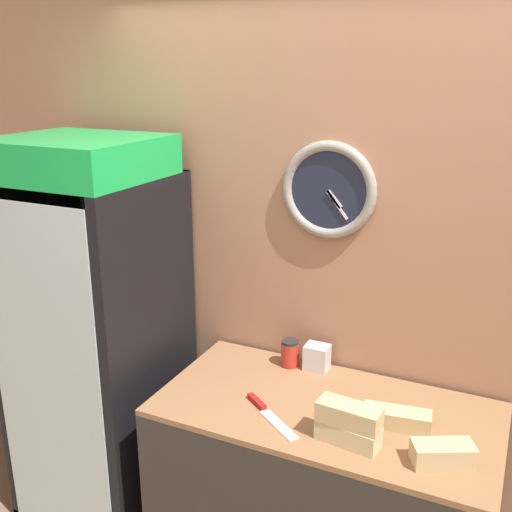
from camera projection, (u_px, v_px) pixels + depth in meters
name	position (u px, v px, depth m)	size (l,w,h in m)	color
wall_back	(359.00, 268.00, 2.69)	(5.20, 0.10, 2.70)	#AD7A5B
prep_counter	(322.00, 494.00, 2.61)	(1.40, 0.72, 0.87)	#332D28
beverage_cooler	(102.00, 314.00, 2.96)	(0.70, 0.71, 1.92)	black
sandwich_stack_bottom	(348.00, 433.00, 2.24)	(0.25, 0.13, 0.08)	beige
sandwich_stack_middle	(349.00, 415.00, 2.21)	(0.25, 0.12, 0.08)	tan
sandwich_flat_left	(443.00, 454.00, 2.12)	(0.24, 0.19, 0.08)	tan
sandwich_flat_right	(397.00, 418.00, 2.34)	(0.27, 0.13, 0.07)	tan
chefs_knife	(265.00, 410.00, 2.44)	(0.31, 0.23, 0.02)	silver
condiment_jar	(290.00, 353.00, 2.80)	(0.09, 0.09, 0.13)	#B72D23
napkin_dispenser	(317.00, 357.00, 2.77)	(0.11, 0.09, 0.12)	silver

